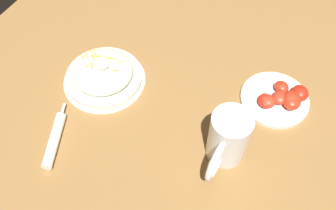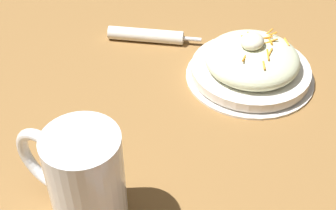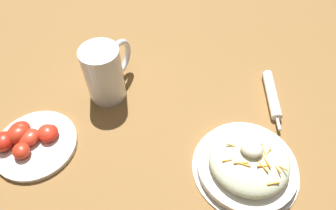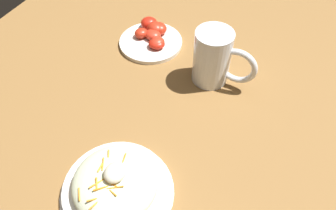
{
  "view_description": "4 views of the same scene",
  "coord_description": "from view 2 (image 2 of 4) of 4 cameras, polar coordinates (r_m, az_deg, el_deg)",
  "views": [
    {
      "loc": [
        0.19,
        -0.43,
        0.82
      ],
      "look_at": [
        -0.05,
        0.04,
        0.06
      ],
      "focal_mm": 39.62,
      "sensor_mm": 36.0,
      "label": 1
    },
    {
      "loc": [
        0.38,
        0.29,
        0.52
      ],
      "look_at": [
        -0.05,
        0.03,
        0.08
      ],
      "focal_mm": 50.4,
      "sensor_mm": 36.0,
      "label": 2
    },
    {
      "loc": [
        -0.24,
        0.4,
        0.58
      ],
      "look_at": [
        -0.07,
        0.05,
        0.09
      ],
      "focal_mm": 31.01,
      "sensor_mm": 36.0,
      "label": 3
    },
    {
      "loc": [
        -0.49,
        -0.15,
        0.61
      ],
      "look_at": [
        -0.08,
        0.04,
        0.09
      ],
      "focal_mm": 34.83,
      "sensor_mm": 36.0,
      "label": 4
    }
  ],
  "objects": [
    {
      "name": "ground_plane",
      "position": [
        0.71,
        -4.24,
        -6.18
      ],
      "size": [
        1.43,
        1.43,
        0.0
      ],
      "primitive_type": "plane",
      "color": "olive"
    },
    {
      "name": "salad_plate",
      "position": [
        0.84,
        10.02,
        4.89
      ],
      "size": [
        0.23,
        0.23,
        0.09
      ],
      "color": "white",
      "rests_on": "ground_plane"
    },
    {
      "name": "beer_mug",
      "position": [
        0.6,
        -10.06,
        -9.34
      ],
      "size": [
        0.09,
        0.16,
        0.15
      ],
      "color": "white",
      "rests_on": "ground_plane"
    },
    {
      "name": "napkin_roll",
      "position": [
        0.94,
        -2.6,
        8.42
      ],
      "size": [
        0.09,
        0.18,
        0.03
      ],
      "color": "white",
      "rests_on": "ground_plane"
    }
  ]
}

